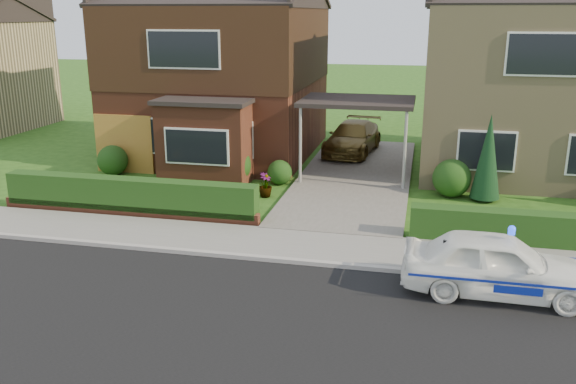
# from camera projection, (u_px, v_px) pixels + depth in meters

# --- Properties ---
(ground) EXTENTS (120.00, 120.00, 0.00)m
(ground) POSITION_uv_depth(u_px,v_px,m) (286.00, 331.00, 11.14)
(ground) COLOR #244C14
(ground) RESTS_ON ground
(road) EXTENTS (60.00, 6.00, 0.02)m
(road) POSITION_uv_depth(u_px,v_px,m) (286.00, 331.00, 11.14)
(road) COLOR black
(road) RESTS_ON ground
(kerb) EXTENTS (60.00, 0.16, 0.12)m
(kerb) POSITION_uv_depth(u_px,v_px,m) (315.00, 263.00, 13.98)
(kerb) COLOR #9E9993
(kerb) RESTS_ON ground
(sidewalk) EXTENTS (60.00, 2.00, 0.10)m
(sidewalk) POSITION_uv_depth(u_px,v_px,m) (323.00, 247.00, 14.97)
(sidewalk) COLOR slate
(sidewalk) RESTS_ON ground
(driveway) EXTENTS (3.80, 12.00, 0.12)m
(driveway) POSITION_uv_depth(u_px,v_px,m) (355.00, 176.00, 21.42)
(driveway) COLOR #666059
(driveway) RESTS_ON ground
(house_left) EXTENTS (7.50, 9.53, 7.25)m
(house_left) POSITION_uv_depth(u_px,v_px,m) (222.00, 59.00, 24.29)
(house_left) COLOR brown
(house_left) RESTS_ON ground
(house_right) EXTENTS (7.50, 8.06, 7.25)m
(house_right) POSITION_uv_depth(u_px,v_px,m) (528.00, 68.00, 21.98)
(house_right) COLOR tan
(house_right) RESTS_ON ground
(carport_link) EXTENTS (3.80, 3.00, 2.77)m
(carport_link) POSITION_uv_depth(u_px,v_px,m) (358.00, 103.00, 20.64)
(carport_link) COLOR black
(carport_link) RESTS_ON ground
(garage_door) EXTENTS (2.20, 0.10, 2.10)m
(garage_door) POSITION_uv_depth(u_px,v_px,m) (124.00, 144.00, 21.90)
(garage_door) COLOR #925A1F
(garage_door) RESTS_ON ground
(dwarf_wall) EXTENTS (7.70, 0.25, 0.36)m
(dwarf_wall) POSITION_uv_depth(u_px,v_px,m) (128.00, 211.00, 17.27)
(dwarf_wall) COLOR brown
(dwarf_wall) RESTS_ON ground
(hedge_left) EXTENTS (7.50, 0.55, 0.90)m
(hedge_left) POSITION_uv_depth(u_px,v_px,m) (131.00, 215.00, 17.47)
(hedge_left) COLOR #123711
(hedge_left) RESTS_ON ground
(hedge_right) EXTENTS (7.50, 0.55, 0.80)m
(hedge_right) POSITION_uv_depth(u_px,v_px,m) (565.00, 250.00, 14.93)
(hedge_right) COLOR #123711
(hedge_right) RESTS_ON ground
(shrub_left_far) EXTENTS (1.08, 1.08, 1.08)m
(shrub_left_far) POSITION_uv_depth(u_px,v_px,m) (113.00, 160.00, 21.67)
(shrub_left_far) COLOR #123711
(shrub_left_far) RESTS_ON ground
(shrub_left_mid) EXTENTS (1.32, 1.32, 1.32)m
(shrub_left_mid) POSITION_uv_depth(u_px,v_px,m) (232.00, 165.00, 20.50)
(shrub_left_mid) COLOR #123711
(shrub_left_mid) RESTS_ON ground
(shrub_left_near) EXTENTS (0.84, 0.84, 0.84)m
(shrub_left_near) POSITION_uv_depth(u_px,v_px,m) (280.00, 172.00, 20.51)
(shrub_left_near) COLOR #123711
(shrub_left_near) RESTS_ON ground
(shrub_right_near) EXTENTS (1.20, 1.20, 1.20)m
(shrub_right_near) POSITION_uv_depth(u_px,v_px,m) (452.00, 178.00, 19.10)
(shrub_right_near) COLOR #123711
(shrub_right_near) RESTS_ON ground
(conifer_a) EXTENTS (0.90, 0.90, 2.60)m
(conifer_a) POSITION_uv_depth(u_px,v_px,m) (488.00, 160.00, 18.50)
(conifer_a) COLOR black
(conifer_a) RESTS_ON ground
(police_car) EXTENTS (3.53, 3.86, 1.47)m
(police_car) POSITION_uv_depth(u_px,v_px,m) (498.00, 265.00, 12.39)
(police_car) COLOR white
(police_car) RESTS_ON ground
(driveway_car) EXTENTS (2.20, 4.41, 1.23)m
(driveway_car) POSITION_uv_depth(u_px,v_px,m) (353.00, 138.00, 24.61)
(driveway_car) COLOR brown
(driveway_car) RESTS_ON driveway
(potted_plant_a) EXTENTS (0.47, 0.33, 0.85)m
(potted_plant_a) POSITION_uv_depth(u_px,v_px,m) (91.00, 193.00, 18.18)
(potted_plant_a) COLOR gray
(potted_plant_a) RESTS_ON ground
(potted_plant_b) EXTENTS (0.51, 0.47, 0.74)m
(potted_plant_b) POSITION_uv_depth(u_px,v_px,m) (119.00, 193.00, 18.38)
(potted_plant_b) COLOR gray
(potted_plant_b) RESTS_ON ground
(potted_plant_c) EXTENTS (0.53, 0.53, 0.76)m
(potted_plant_c) POSITION_uv_depth(u_px,v_px,m) (265.00, 185.00, 19.10)
(potted_plant_c) COLOR gray
(potted_plant_c) RESTS_ON ground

